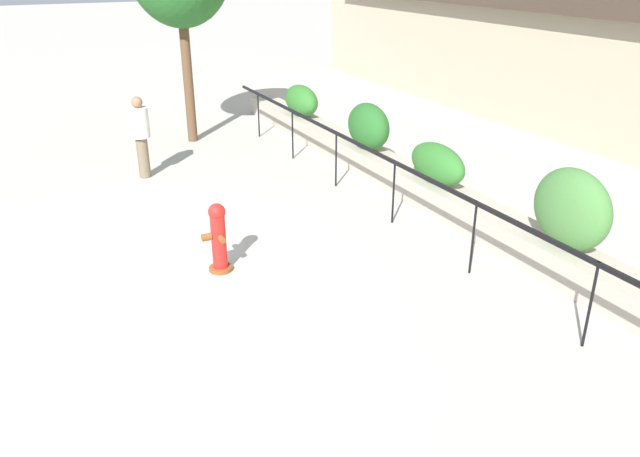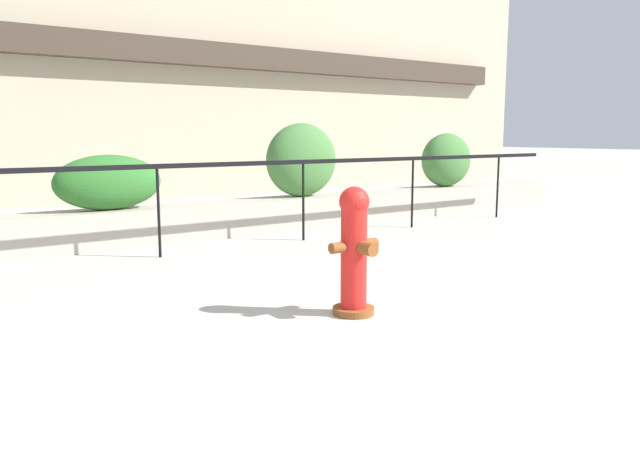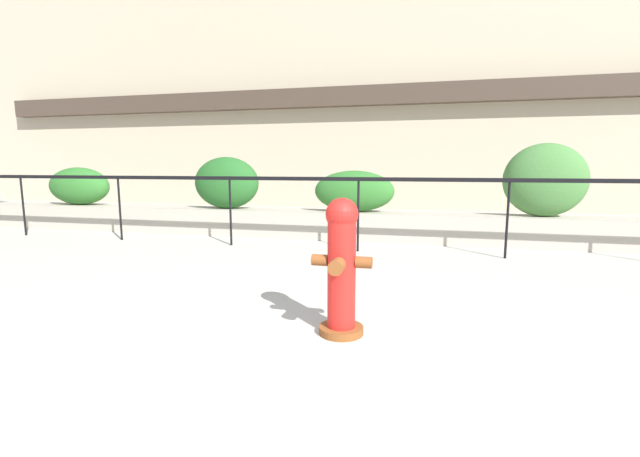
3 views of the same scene
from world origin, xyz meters
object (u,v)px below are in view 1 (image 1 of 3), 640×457
Objects in this scene: hedge_bush_0 at (301,101)px; fire_hydrant at (218,237)px; hedge_bush_1 at (368,126)px; hedge_bush_3 at (572,209)px; hedge_bush_2 at (437,164)px; pedestrian at (140,132)px.

hedge_bush_0 reaches higher than fire_hydrant.
hedge_bush_1 is (3.41, 0.00, 0.10)m from hedge_bush_0.
hedge_bush_3 reaches higher than hedge_bush_1.
hedge_bush_1 reaches higher than hedge_bush_2.
hedge_bush_3 is at bearing 0.00° from hedge_bush_0.
hedge_bush_2 is at bearing 180.00° from hedge_bush_3.
hedge_bush_3 reaches higher than hedge_bush_2.
hedge_bush_0 is 5.90m from hedge_bush_2.
fire_hydrant is at bearing -119.25° from hedge_bush_3.
hedge_bush_0 is 9.02m from hedge_bush_3.
hedge_bush_0 is at bearing 110.38° from pedestrian.
hedge_bush_1 is at bearing 68.75° from pedestrian.
fire_hydrant is at bearing -81.75° from hedge_bush_2.
hedge_bush_2 is 1.33× the size of fire_hydrant.
pedestrian reaches higher than hedge_bush_0.
hedge_bush_3 is at bearing 31.42° from pedestrian.
hedge_bush_3 is at bearing 0.00° from hedge_bush_1.
pedestrian is at bearing -69.62° from hedge_bush_0.
hedge_bush_3 is (9.02, 0.00, 0.20)m from hedge_bush_0.
hedge_bush_3 is 8.61m from pedestrian.
hedge_bush_0 is 0.99× the size of hedge_bush_2.
hedge_bush_3 reaches higher than hedge_bush_0.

